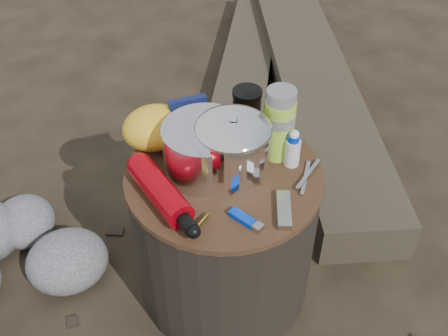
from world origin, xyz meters
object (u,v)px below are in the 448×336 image
object	(u,v)px
thermos	(279,124)
fuel_bottle	(160,191)
stump	(224,233)
camping_pot	(233,149)
travel_mug	(247,109)
log_main	(313,86)

from	to	relation	value
thermos	fuel_bottle	bearing A→B (deg)	-169.05
stump	thermos	xyz separation A→B (m)	(0.16, 0.02, 0.33)
stump	camping_pot	xyz separation A→B (m)	(0.02, -0.02, 0.32)
thermos	travel_mug	size ratio (longest dim) A/B	1.69
stump	log_main	distance (m)	1.06
travel_mug	log_main	bearing A→B (deg)	47.45
stump	log_main	bearing A→B (deg)	48.39
camping_pot	fuel_bottle	xyz separation A→B (m)	(-0.19, -0.02, -0.06)
stump	fuel_bottle	xyz separation A→B (m)	(-0.17, -0.04, 0.26)
fuel_bottle	log_main	bearing A→B (deg)	29.98
camping_pot	thermos	world-z (taller)	thermos
log_main	thermos	size ratio (longest dim) A/B	9.21
log_main	camping_pot	world-z (taller)	camping_pot
stump	travel_mug	size ratio (longest dim) A/B	4.35
camping_pot	travel_mug	distance (m)	0.21
stump	travel_mug	distance (m)	0.35
camping_pot	thermos	distance (m)	0.15
fuel_bottle	thermos	world-z (taller)	thermos
fuel_bottle	travel_mug	bearing A→B (deg)	20.46
log_main	camping_pot	distance (m)	1.15
log_main	camping_pot	xyz separation A→B (m)	(-0.68, -0.80, 0.48)
camping_pot	thermos	size ratio (longest dim) A/B	0.92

